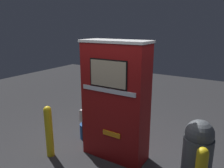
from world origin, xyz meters
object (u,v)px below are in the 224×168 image
object	(u,v)px
safety_bollard	(49,130)
trash_bin	(197,153)
squeegee_bucket	(87,131)
gas_pump	(115,101)

from	to	relation	value
safety_bollard	trash_bin	distance (m)	2.34
squeegee_bucket	trash_bin	bearing A→B (deg)	-7.27
gas_pump	safety_bollard	world-z (taller)	gas_pump
safety_bollard	trash_bin	xyz separation A→B (m)	(2.27, 0.55, 0.02)
trash_bin	squeegee_bucket	world-z (taller)	trash_bin
safety_bollard	squeegee_bucket	xyz separation A→B (m)	(0.15, 0.82, -0.32)
gas_pump	safety_bollard	distance (m)	1.23
trash_bin	safety_bollard	bearing A→B (deg)	-166.51
trash_bin	gas_pump	bearing A→B (deg)	177.83
trash_bin	squeegee_bucket	distance (m)	2.17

